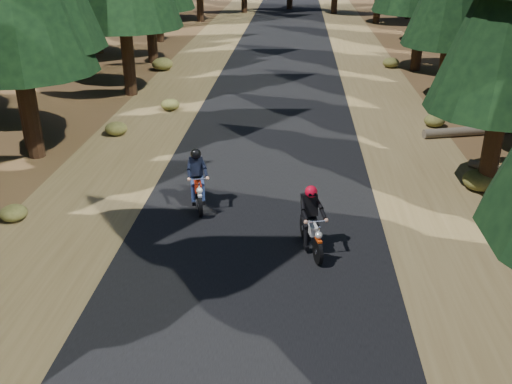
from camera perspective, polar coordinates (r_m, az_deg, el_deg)
ground at (r=12.02m, az=-0.51°, el=-7.74°), size 120.00×120.00×0.00m
road at (r=16.46m, az=0.87°, el=1.53°), size 6.00×100.00×0.01m
shoulder_l at (r=17.31m, az=-14.53°, el=1.89°), size 3.20×100.00×0.01m
shoulder_r at (r=16.86m, az=16.67°, el=1.03°), size 3.20×100.00×0.01m
log_near at (r=21.67m, az=22.44°, el=5.78°), size 4.96×1.61×0.32m
understory_shrubs at (r=19.43m, az=8.29°, el=5.78°), size 14.76×30.06×0.71m
rider_lead at (r=12.49m, az=5.56°, el=-3.85°), size 0.91×1.75×1.49m
rider_follow at (r=14.54m, az=-5.85°, el=0.37°), size 0.91×1.77×1.51m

